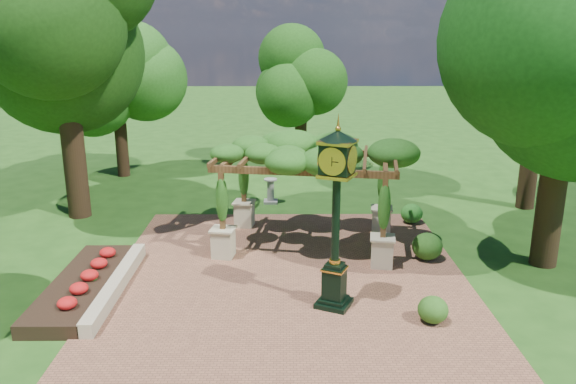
{
  "coord_description": "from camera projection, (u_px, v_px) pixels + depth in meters",
  "views": [
    {
      "loc": [
        -0.12,
        -13.26,
        6.7
      ],
      "look_at": [
        0.0,
        2.5,
        2.2
      ],
      "focal_mm": 35.0,
      "sensor_mm": 36.0,
      "label": 1
    }
  ],
  "objects": [
    {
      "name": "tree_east_far",
      "position": [
        545.0,
        36.0,
        20.48
      ],
      "size": [
        4.36,
        4.36,
        9.58
      ],
      "color": "black",
      "rests_on": "ground"
    },
    {
      "name": "sundial",
      "position": [
        271.0,
        192.0,
        22.76
      ],
      "size": [
        0.56,
        0.56,
        1.01
      ],
      "rotation": [
        0.0,
        0.0,
        -0.01
      ],
      "color": "gray",
      "rests_on": "ground"
    },
    {
      "name": "tree_east_near",
      "position": [
        573.0,
        36.0,
        15.03
      ],
      "size": [
        5.33,
        5.33,
        9.59
      ],
      "color": "#342515",
      "rests_on": "ground"
    },
    {
      "name": "tree_north",
      "position": [
        301.0,
        79.0,
        27.4
      ],
      "size": [
        3.45,
        3.45,
        6.55
      ],
      "color": "#2E2112",
      "rests_on": "ground"
    },
    {
      "name": "pedestal_clock",
      "position": [
        336.0,
        204.0,
        13.47
      ],
      "size": [
        1.19,
        1.19,
        4.57
      ],
      "rotation": [
        0.0,
        0.0,
        -0.43
      ],
      "color": "black",
      "rests_on": "brick_plaza"
    },
    {
      "name": "tree_west_near",
      "position": [
        59.0,
        11.0,
        19.21
      ],
      "size": [
        5.65,
        5.65,
        10.78
      ],
      "color": "#382416",
      "rests_on": "ground"
    },
    {
      "name": "border_wall",
      "position": [
        117.0,
        285.0,
        14.99
      ],
      "size": [
        0.35,
        5.0,
        0.4
      ],
      "primitive_type": "cube",
      "color": "#C6B793",
      "rests_on": "ground"
    },
    {
      "name": "ground",
      "position": [
        289.0,
        299.0,
        14.59
      ],
      "size": [
        120.0,
        120.0,
        0.0
      ],
      "primitive_type": "plane",
      "color": "#1E4714",
      "rests_on": "ground"
    },
    {
      "name": "brick_plaza",
      "position": [
        288.0,
        282.0,
        15.55
      ],
      "size": [
        10.0,
        12.0,
        0.04
      ],
      "primitive_type": "cube",
      "color": "brown",
      "rests_on": "ground"
    },
    {
      "name": "shrub_mid",
      "position": [
        427.0,
        246.0,
        16.99
      ],
      "size": [
        1.08,
        1.08,
        0.82
      ],
      "primitive_type": "ellipsoid",
      "rotation": [
        0.0,
        0.0,
        -0.2
      ],
      "color": "#245116",
      "rests_on": "brick_plaza"
    },
    {
      "name": "shrub_front",
      "position": [
        433.0,
        310.0,
        13.29
      ],
      "size": [
        0.74,
        0.74,
        0.65
      ],
      "primitive_type": "ellipsoid",
      "rotation": [
        0.0,
        0.0,
        -0.03
      ],
      "color": "#285618",
      "rests_on": "brick_plaza"
    },
    {
      "name": "shrub_back",
      "position": [
        412.0,
        213.0,
        20.26
      ],
      "size": [
        0.79,
        0.79,
        0.71
      ],
      "primitive_type": "ellipsoid",
      "rotation": [
        0.0,
        0.0,
        -0.01
      ],
      "color": "#24661D",
      "rests_on": "brick_plaza"
    },
    {
      "name": "pergola",
      "position": [
        307.0,
        159.0,
        17.55
      ],
      "size": [
        6.05,
        4.32,
        3.51
      ],
      "rotation": [
        0.0,
        0.0,
        -0.16
      ],
      "color": "beige",
      "rests_on": "brick_plaza"
    },
    {
      "name": "tree_west_far",
      "position": [
        117.0,
        82.0,
        25.97
      ],
      "size": [
        3.63,
        3.63,
        6.55
      ],
      "color": "#301E12",
      "rests_on": "ground"
    },
    {
      "name": "flower_bed",
      "position": [
        83.0,
        286.0,
        14.98
      ],
      "size": [
        1.5,
        5.0,
        0.36
      ],
      "primitive_type": "cube",
      "color": "red",
      "rests_on": "ground"
    }
  ]
}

